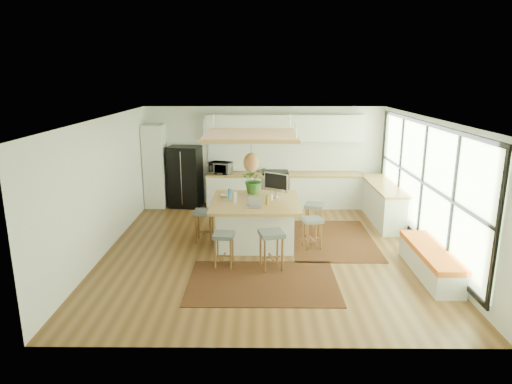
{
  "coord_description": "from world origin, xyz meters",
  "views": [
    {
      "loc": [
        -0.13,
        -8.74,
        3.49
      ],
      "look_at": [
        -0.2,
        0.5,
        1.1
      ],
      "focal_mm": 31.55,
      "sensor_mm": 36.0,
      "label": 1
    }
  ],
  "objects_px": {
    "fridge": "(185,173)",
    "island": "(255,222)",
    "stool_near_left": "(224,248)",
    "stool_left_side": "(204,226)",
    "microwave": "(221,167)",
    "laptop": "(254,202)",
    "stool_right_front": "(312,232)",
    "monitor": "(276,186)",
    "stool_near_right": "(271,251)",
    "stool_right_back": "(314,218)",
    "island_plant": "(254,183)"
  },
  "relations": [
    {
      "from": "stool_right_back",
      "to": "microwave",
      "type": "distance_m",
      "value": 3.26
    },
    {
      "from": "island",
      "to": "stool_near_left",
      "type": "xyz_separation_m",
      "value": [
        -0.58,
        -1.26,
        -0.11
      ]
    },
    {
      "from": "island",
      "to": "stool_near_right",
      "type": "bearing_deg",
      "value": -77.34
    },
    {
      "from": "fridge",
      "to": "stool_right_back",
      "type": "xyz_separation_m",
      "value": [
        3.26,
        -2.2,
        -0.57
      ]
    },
    {
      "from": "island",
      "to": "monitor",
      "type": "relative_size",
      "value": 3.11
    },
    {
      "from": "stool_left_side",
      "to": "stool_near_right",
      "type": "bearing_deg",
      "value": -44.98
    },
    {
      "from": "stool_right_back",
      "to": "stool_left_side",
      "type": "height_order",
      "value": "stool_left_side"
    },
    {
      "from": "island",
      "to": "stool_right_front",
      "type": "height_order",
      "value": "island"
    },
    {
      "from": "stool_right_front",
      "to": "monitor",
      "type": "height_order",
      "value": "monitor"
    },
    {
      "from": "stool_near_left",
      "to": "island_plant",
      "type": "height_order",
      "value": "island_plant"
    },
    {
      "from": "laptop",
      "to": "stool_left_side",
      "type": "bearing_deg",
      "value": 166.95
    },
    {
      "from": "stool_right_front",
      "to": "stool_left_side",
      "type": "height_order",
      "value": "stool_left_side"
    },
    {
      "from": "stool_near_right",
      "to": "stool_left_side",
      "type": "height_order",
      "value": "stool_near_right"
    },
    {
      "from": "stool_near_left",
      "to": "island_plant",
      "type": "xyz_separation_m",
      "value": [
        0.54,
        1.92,
        0.82
      ]
    },
    {
      "from": "stool_near_left",
      "to": "stool_right_back",
      "type": "bearing_deg",
      "value": 43.99
    },
    {
      "from": "island",
      "to": "island_plant",
      "type": "xyz_separation_m",
      "value": [
        -0.03,
        0.66,
        0.71
      ]
    },
    {
      "from": "stool_left_side",
      "to": "island_plant",
      "type": "bearing_deg",
      "value": 30.39
    },
    {
      "from": "stool_right_front",
      "to": "microwave",
      "type": "xyz_separation_m",
      "value": [
        -2.14,
        3.09,
        0.76
      ]
    },
    {
      "from": "island",
      "to": "microwave",
      "type": "relative_size",
      "value": 3.29
    },
    {
      "from": "stool_near_left",
      "to": "stool_left_side",
      "type": "height_order",
      "value": "stool_left_side"
    },
    {
      "from": "island_plant",
      "to": "stool_near_right",
      "type": "bearing_deg",
      "value": -80.42
    },
    {
      "from": "stool_near_right",
      "to": "stool_left_side",
      "type": "bearing_deg",
      "value": 135.02
    },
    {
      "from": "stool_left_side",
      "to": "microwave",
      "type": "relative_size",
      "value": 1.25
    },
    {
      "from": "microwave",
      "to": "island",
      "type": "bearing_deg",
      "value": -52.53
    },
    {
      "from": "stool_near_left",
      "to": "microwave",
      "type": "distance_m",
      "value": 4.13
    },
    {
      "from": "island",
      "to": "microwave",
      "type": "bearing_deg",
      "value": 109.07
    },
    {
      "from": "island",
      "to": "stool_near_right",
      "type": "distance_m",
      "value": 1.42
    },
    {
      "from": "fridge",
      "to": "laptop",
      "type": "distance_m",
      "value": 3.79
    },
    {
      "from": "island",
      "to": "stool_near_right",
      "type": "xyz_separation_m",
      "value": [
        0.31,
        -1.38,
        -0.11
      ]
    },
    {
      "from": "island",
      "to": "stool_near_right",
      "type": "relative_size",
      "value": 2.53
    },
    {
      "from": "stool_near_left",
      "to": "monitor",
      "type": "relative_size",
      "value": 1.09
    },
    {
      "from": "stool_near_left",
      "to": "stool_right_back",
      "type": "height_order",
      "value": "stool_right_back"
    },
    {
      "from": "fridge",
      "to": "stool_near_left",
      "type": "bearing_deg",
      "value": -62.12
    },
    {
      "from": "microwave",
      "to": "stool_right_front",
      "type": "bearing_deg",
      "value": -36.93
    },
    {
      "from": "stool_near_left",
      "to": "stool_near_right",
      "type": "bearing_deg",
      "value": -7.38
    },
    {
      "from": "stool_right_front",
      "to": "island_plant",
      "type": "height_order",
      "value": "island_plant"
    },
    {
      "from": "stool_near_right",
      "to": "stool_right_front",
      "type": "height_order",
      "value": "stool_near_right"
    },
    {
      "from": "fridge",
      "to": "stool_near_left",
      "type": "distance_m",
      "value": 4.3
    },
    {
      "from": "stool_near_left",
      "to": "fridge",
      "type": "bearing_deg",
      "value": 108.57
    },
    {
      "from": "monitor",
      "to": "island_plant",
      "type": "height_order",
      "value": "monitor"
    },
    {
      "from": "stool_right_back",
      "to": "laptop",
      "type": "height_order",
      "value": "laptop"
    },
    {
      "from": "stool_near_left",
      "to": "stool_right_front",
      "type": "distance_m",
      "value": 2.0
    },
    {
      "from": "stool_near_left",
      "to": "microwave",
      "type": "xyz_separation_m",
      "value": [
        -0.38,
        4.04,
        0.76
      ]
    },
    {
      "from": "monitor",
      "to": "laptop",
      "type": "bearing_deg",
      "value": -88.52
    },
    {
      "from": "fridge",
      "to": "stool_left_side",
      "type": "height_order",
      "value": "fridge"
    },
    {
      "from": "stool_near_right",
      "to": "stool_right_back",
      "type": "xyz_separation_m",
      "value": [
        1.02,
        1.95,
        0.0
      ]
    },
    {
      "from": "island",
      "to": "laptop",
      "type": "xyz_separation_m",
      "value": [
        -0.03,
        -0.5,
        0.58
      ]
    },
    {
      "from": "laptop",
      "to": "stool_near_left",
      "type": "bearing_deg",
      "value": -112.27
    },
    {
      "from": "monitor",
      "to": "island_plant",
      "type": "bearing_deg",
      "value": 173.77
    },
    {
      "from": "fridge",
      "to": "island",
      "type": "relative_size",
      "value": 0.9
    }
  ]
}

